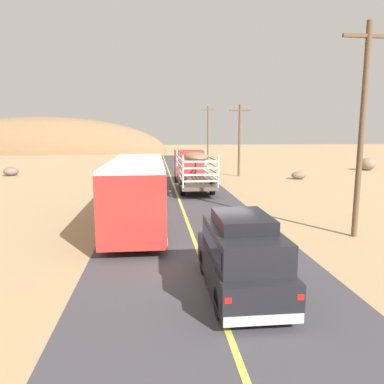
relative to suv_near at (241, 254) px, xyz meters
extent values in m
plane|color=tan|center=(-0.78, 1.46, -1.15)|extent=(240.00, 240.00, 0.00)
cube|color=#423F44|center=(-0.78, 1.46, -1.14)|extent=(8.00, 120.00, 0.02)
cube|color=#D8CC4C|center=(-0.78, 1.46, -1.13)|extent=(0.16, 117.60, 0.00)
cube|color=black|center=(0.00, 0.08, -0.45)|extent=(1.90, 4.60, 0.90)
cube|color=black|center=(0.00, -0.07, 0.40)|extent=(1.75, 3.59, 0.80)
cube|color=#192333|center=(0.00, -0.07, 0.42)|extent=(1.79, 3.22, 0.44)
cube|color=silver|center=(0.00, -2.14, -0.78)|extent=(1.86, 0.20, 0.24)
cube|color=red|center=(-0.83, -2.20, -0.27)|extent=(0.16, 0.06, 0.14)
cube|color=red|center=(0.83, -2.20, -0.27)|extent=(0.16, 0.06, 0.14)
cube|color=black|center=(0.00, -0.02, 0.98)|extent=(1.42, 2.07, 0.36)
cylinder|color=black|center=(-0.82, 1.51, -0.75)|extent=(0.26, 0.76, 0.76)
cylinder|color=black|center=(0.82, 1.51, -0.75)|extent=(0.26, 0.76, 0.76)
cylinder|color=black|center=(-0.82, -1.34, -0.75)|extent=(0.26, 0.76, 0.76)
cylinder|color=black|center=(0.82, -1.34, -0.75)|extent=(0.26, 0.76, 0.76)
cube|color=#B2332D|center=(0.67, 22.91, 0.67)|extent=(2.50, 2.20, 2.20)
cube|color=#192333|center=(0.67, 22.91, 1.12)|extent=(2.53, 1.54, 0.70)
cube|color=brown|center=(0.67, 17.51, -0.43)|extent=(2.50, 6.40, 0.24)
cylinder|color=silver|center=(-0.52, 20.65, 0.79)|extent=(0.12, 0.12, 2.20)
cylinder|color=silver|center=(1.86, 20.65, 0.79)|extent=(0.12, 0.12, 2.20)
cylinder|color=silver|center=(-0.52, 14.37, 0.79)|extent=(0.12, 0.12, 2.20)
cylinder|color=silver|center=(1.86, 14.37, 0.79)|extent=(0.12, 0.12, 2.20)
cube|color=silver|center=(-0.54, 17.51, 0.13)|extent=(0.08, 6.30, 0.12)
cube|color=silver|center=(1.88, 17.51, 0.13)|extent=(0.08, 6.30, 0.12)
cube|color=silver|center=(0.67, 14.35, 0.13)|extent=(2.40, 0.08, 0.12)
cube|color=silver|center=(-0.54, 17.51, 0.57)|extent=(0.08, 6.30, 0.12)
cube|color=silver|center=(1.88, 17.51, 0.57)|extent=(0.08, 6.30, 0.12)
cube|color=silver|center=(0.67, 14.35, 0.57)|extent=(2.40, 0.08, 0.12)
cube|color=silver|center=(-0.54, 17.51, 1.01)|extent=(0.08, 6.30, 0.12)
cube|color=silver|center=(1.88, 17.51, 1.01)|extent=(0.08, 6.30, 0.12)
cube|color=silver|center=(0.67, 14.35, 1.01)|extent=(2.40, 0.08, 0.12)
cube|color=silver|center=(-0.54, 17.51, 1.45)|extent=(0.08, 6.30, 0.12)
cube|color=silver|center=(1.88, 17.51, 1.45)|extent=(0.08, 6.30, 0.12)
cube|color=silver|center=(0.67, 14.35, 1.45)|extent=(2.40, 0.08, 0.12)
ellipsoid|color=#8C6B4C|center=(0.67, 17.51, 1.54)|extent=(1.75, 3.84, 0.70)
cylinder|color=black|center=(-0.42, 22.91, -0.58)|extent=(0.32, 1.10, 1.10)
cylinder|color=black|center=(1.76, 22.91, -0.58)|extent=(0.32, 1.10, 1.10)
cylinder|color=black|center=(-0.42, 16.23, -0.58)|extent=(0.32, 1.10, 1.10)
cylinder|color=black|center=(1.76, 16.23, -0.58)|extent=(0.32, 1.10, 1.10)
cube|color=red|center=(-3.23, 7.88, 0.57)|extent=(2.50, 10.00, 2.70)
cube|color=white|center=(-3.23, 7.88, 2.00)|extent=(2.45, 9.80, 0.16)
cube|color=#192333|center=(-3.23, 7.88, 1.04)|extent=(2.54, 9.20, 0.80)
cube|color=silver|center=(-3.23, 7.88, -0.58)|extent=(2.53, 9.80, 0.36)
cylinder|color=black|center=(-4.33, 11.13, -0.63)|extent=(0.30, 1.00, 1.00)
cylinder|color=black|center=(-2.13, 11.13, -0.63)|extent=(0.30, 1.00, 1.00)
cylinder|color=black|center=(-4.33, 4.63, -0.63)|extent=(0.30, 1.00, 1.00)
cylinder|color=black|center=(-2.13, 4.63, -0.63)|extent=(0.30, 1.00, 1.00)
cylinder|color=brown|center=(6.30, 5.07, 3.33)|extent=(0.24, 0.24, 8.97)
cube|color=brown|center=(6.30, 5.07, 7.22)|extent=(2.20, 0.14, 0.14)
cylinder|color=brown|center=(6.30, 27.24, 2.50)|extent=(0.24, 0.24, 7.29)
cube|color=brown|center=(6.30, 27.24, 5.54)|extent=(2.20, 0.14, 0.14)
cylinder|color=brown|center=(6.30, 49.41, 3.18)|extent=(0.24, 0.24, 8.66)
cube|color=brown|center=(6.30, 49.41, 6.91)|extent=(2.20, 0.14, 0.14)
ellipsoid|color=#756656|center=(-17.42, 30.06, -0.70)|extent=(1.48, 1.54, 0.91)
ellipsoid|color=#756656|center=(11.56, 24.25, -0.77)|extent=(1.44, 0.99, 0.76)
ellipsoid|color=#84705B|center=(23.02, 31.46, -0.40)|extent=(1.87, 1.88, 1.49)
ellipsoid|color=olive|center=(-26.36, 72.13, -1.15)|extent=(53.56, 16.08, 15.53)
camera|label=1|loc=(-2.39, -9.57, 3.39)|focal=33.93mm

